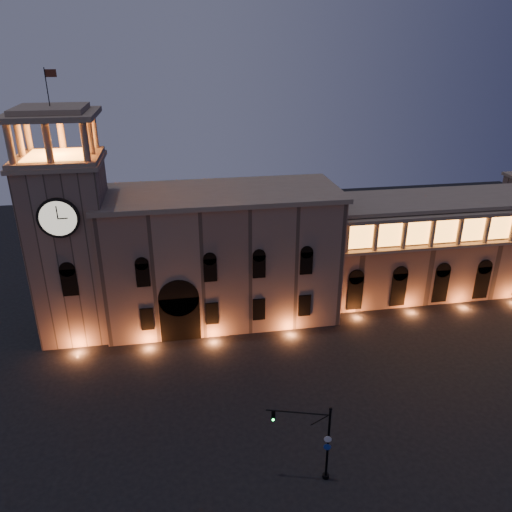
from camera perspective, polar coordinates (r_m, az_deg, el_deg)
name	(u,v)px	position (r m, az deg, el deg)	size (l,w,h in m)	color
ground	(267,418)	(52.87, 1.31, -18.07)	(160.00, 160.00, 0.00)	black
government_building	(221,255)	(66.43, -4.03, 0.07)	(30.80, 12.80, 17.60)	#876B58
clock_tower	(71,241)	(65.11, -20.37, 1.65)	(9.80, 9.80, 32.40)	#876B58
colonnade_wing	(448,243)	(79.36, 21.09, 1.35)	(40.60, 11.50, 14.50)	#826653
traffic_light	(317,441)	(45.07, 6.98, -20.25)	(5.37, 1.88, 7.65)	black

